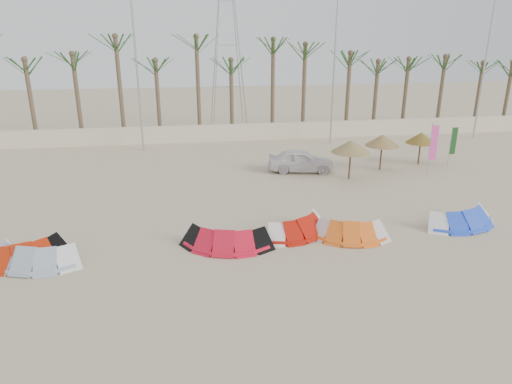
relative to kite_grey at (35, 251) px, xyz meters
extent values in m
plane|color=tan|center=(8.69, -3.26, -0.42)|extent=(120.00, 120.00, 0.00)
cube|color=beige|center=(8.69, 18.74, 0.23)|extent=(60.00, 0.30, 1.30)
cylinder|color=brown|center=(-5.31, 20.24, 2.83)|extent=(0.32, 0.32, 6.50)
ellipsoid|color=#194719|center=(-5.31, 20.24, 6.08)|extent=(4.00, 4.00, 2.40)
cylinder|color=brown|center=(4.69, 20.24, 2.83)|extent=(0.32, 0.32, 6.50)
ellipsoid|color=#194719|center=(4.69, 20.24, 6.08)|extent=(4.00, 4.00, 2.40)
cylinder|color=brown|center=(14.69, 20.24, 2.83)|extent=(0.32, 0.32, 6.50)
ellipsoid|color=#194719|center=(14.69, 20.24, 6.08)|extent=(4.00, 4.00, 2.40)
cylinder|color=brown|center=(24.69, 20.24, 2.83)|extent=(0.32, 0.32, 6.50)
ellipsoid|color=#194719|center=(24.69, 20.24, 6.08)|extent=(4.00, 4.00, 2.40)
cylinder|color=brown|center=(32.69, 20.24, 2.83)|extent=(0.32, 0.32, 6.50)
ellipsoid|color=#194719|center=(32.69, 20.24, 6.08)|extent=(4.00, 4.00, 2.40)
cylinder|color=#A5A8AD|center=(2.69, 16.74, 5.08)|extent=(0.14, 0.14, 11.00)
cylinder|color=#A5A8AD|center=(16.69, 16.74, 5.08)|extent=(0.14, 0.14, 11.00)
cylinder|color=#A5A8AD|center=(28.69, 16.74, 5.08)|extent=(0.14, 0.14, 11.00)
cylinder|color=#909EB0|center=(0.00, -0.31, -0.32)|extent=(3.09, 1.12, 0.20)
cube|color=silver|center=(1.43, -0.21, -0.17)|extent=(0.90, 1.23, 0.40)
cylinder|color=#A72107|center=(-0.42, -0.06, -0.32)|extent=(2.78, 1.19, 0.20)
cube|color=black|center=(0.88, 0.04, -0.17)|extent=(0.94, 1.24, 0.40)
cylinder|color=red|center=(7.08, 0.04, -0.32)|extent=(3.21, 1.06, 0.20)
cube|color=black|center=(5.61, 0.14, -0.17)|extent=(0.87, 1.22, 0.40)
cube|color=black|center=(8.55, 0.14, -0.17)|extent=(0.87, 1.22, 0.40)
cylinder|color=#AD1307|center=(10.20, 0.70, -0.32)|extent=(2.62, 1.63, 0.20)
cube|color=white|center=(8.89, 0.80, -0.17)|extent=(1.07, 1.25, 0.40)
cube|color=white|center=(11.52, 0.80, -0.17)|extent=(1.07, 1.25, 0.40)
cylinder|color=orange|center=(12.15, -0.04, -0.32)|extent=(2.71, 0.89, 0.20)
cube|color=beige|center=(10.91, 0.06, -0.17)|extent=(0.86, 1.22, 0.40)
cube|color=beige|center=(13.39, 0.06, -0.17)|extent=(0.86, 1.22, 0.40)
cylinder|color=blue|center=(17.49, 0.54, -0.32)|extent=(3.20, 1.10, 0.20)
cube|color=silver|center=(16.01, 0.64, -0.17)|extent=(0.88, 1.22, 0.40)
cube|color=silver|center=(18.96, 0.64, -0.17)|extent=(0.88, 1.22, 0.40)
cylinder|color=#4C331E|center=(14.96, 7.82, 0.68)|extent=(0.10, 0.10, 2.19)
cone|color=#99804C|center=(14.96, 7.82, 1.52)|extent=(2.23, 2.23, 0.70)
cylinder|color=#4C331E|center=(17.50, 9.32, 0.64)|extent=(0.10, 0.10, 2.11)
cone|color=#9F7A47|center=(17.50, 9.32, 1.44)|extent=(2.06, 2.06, 0.70)
cylinder|color=#4C331E|center=(20.47, 10.13, 0.57)|extent=(0.10, 0.10, 1.98)
cone|color=olive|center=(20.47, 10.13, 1.31)|extent=(1.90, 1.90, 0.70)
cylinder|color=#A5A8AD|center=(19.77, 7.80, 1.16)|extent=(0.04, 0.04, 3.16)
cube|color=#F148AB|center=(19.99, 7.80, 1.54)|extent=(0.42, 0.05, 2.05)
cylinder|color=#A5A8AD|center=(22.05, 9.38, 0.89)|extent=(0.04, 0.04, 2.63)
cube|color=#144218|center=(22.27, 9.38, 1.21)|extent=(0.42, 0.07, 1.71)
imported|color=silver|center=(12.57, 9.74, 0.26)|extent=(4.20, 2.34, 1.35)
camera|label=1|loc=(5.67, -16.22, 7.62)|focal=32.00mm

